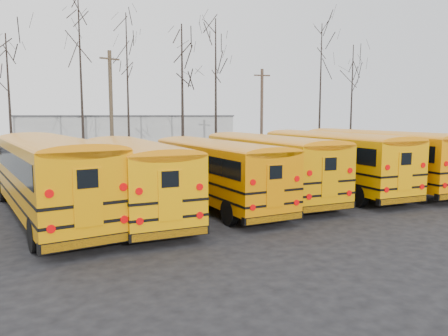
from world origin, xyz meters
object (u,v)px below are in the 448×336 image
bus_d (267,160)px  utility_pole_right (262,116)px  bus_e (330,156)px  bus_b (133,171)px  bus_f (376,154)px  bus_c (215,167)px  bus_a (51,171)px  utility_pole_left (111,110)px

bus_d → utility_pole_right: (7.82, 12.95, 2.20)m
bus_d → bus_e: size_ratio=0.97×
bus_d → bus_b: bearing=-169.9°
bus_f → utility_pole_right: size_ratio=1.52×
bus_c → utility_pole_right: 17.68m
bus_c → bus_a: bearing=177.3°
bus_f → utility_pole_left: 18.37m
bus_d → bus_e: bus_e is taller
bus_b → bus_d: 7.07m
bus_e → utility_pole_left: (-8.48, 13.78, 2.54)m
bus_a → bus_e: bus_a is taller
utility_pole_left → bus_d: bearing=-89.1°
bus_a → bus_b: bearing=-13.6°
bus_b → bus_e: (10.93, 0.62, 0.08)m
utility_pole_left → utility_pole_right: 12.41m
bus_e → bus_f: (3.05, -0.30, 0.03)m
bus_e → utility_pole_left: size_ratio=1.37×
bus_a → utility_pole_right: bearing=31.6°
bus_c → bus_f: bus_f is taller
bus_a → bus_b: (3.13, -0.47, -0.14)m
bus_c → bus_b: bearing=-177.7°
bus_a → utility_pole_left: (5.58, 13.93, 2.48)m
utility_pole_right → bus_b: bearing=-126.5°
bus_d → bus_c: bearing=-164.5°
bus_e → utility_pole_right: bearing=77.5°
bus_c → bus_e: bus_e is taller
bus_a → bus_d: bus_a is taller
bus_f → bus_d: bearing=178.2°
bus_b → bus_f: (13.98, 0.32, 0.11)m
bus_c → bus_f: size_ratio=0.91×
bus_c → utility_pole_right: bearing=51.1°
bus_b → bus_e: 10.95m
bus_b → bus_e: size_ratio=0.96×
bus_e → bus_f: 3.06m
bus_c → utility_pole_left: (-1.37, 14.25, 2.67)m
bus_a → bus_c: bus_a is taller
bus_b → bus_a: bearing=174.2°
utility_pole_left → utility_pole_right: utility_pole_left is taller
bus_a → bus_c: size_ratio=1.12×
bus_b → bus_f: 13.98m
bus_c → bus_e: size_ratio=0.92×
bus_b → utility_pole_right: utility_pole_right is taller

